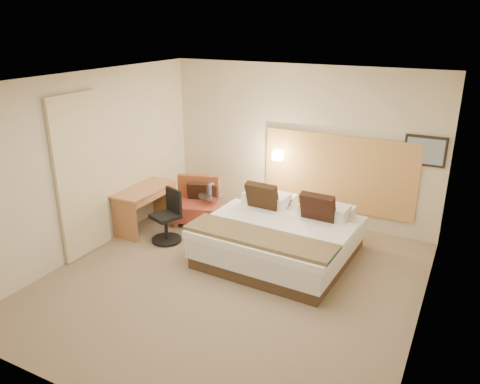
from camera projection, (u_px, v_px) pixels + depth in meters
The scene contains 20 objects.
floor at pixel (232, 282), 6.43m from camera, with size 4.80×5.00×0.02m, color #7D6B54.
ceiling at pixel (230, 80), 5.48m from camera, with size 4.80×5.00×0.02m, color silver.
wall_back at pixel (300, 145), 8.04m from camera, with size 4.80×0.02×2.70m, color beige.
wall_front at pixel (87, 281), 3.86m from camera, with size 4.80×0.02×2.70m, color beige.
wall_left at pixel (89, 164), 6.99m from camera, with size 0.02×5.00×2.70m, color beige.
wall_right at pixel (432, 225), 4.91m from camera, with size 0.02×5.00×2.70m, color beige.
headboard_panel at pixel (338, 173), 7.85m from camera, with size 2.60×0.04×1.30m, color #BC8949.
art_frame at pixel (425, 151), 7.10m from camera, with size 0.62×0.03×0.47m, color black.
art_canvas at pixel (425, 151), 7.08m from camera, with size 0.54×0.01×0.39m, color gray.
lamp_arm at pixel (279, 155), 8.19m from camera, with size 0.02×0.02×0.12m, color silver.
lamp_shade at pixel (278, 155), 8.14m from camera, with size 0.15×0.15×0.15m, color #F7E5C0.
curtain at pixel (80, 177), 6.81m from camera, with size 0.06×0.90×2.42m, color beige.
bottle_a at pixel (210, 189), 8.08m from camera, with size 0.06×0.06×0.19m, color #7C8FC0.
bottle_b at pixel (212, 188), 8.13m from camera, with size 0.06×0.06×0.19m, color #8AB8D6.
menu_folder at pixel (215, 191), 7.97m from camera, with size 0.12×0.05×0.21m, color #3A1F18.
bed at pixel (280, 236), 6.98m from camera, with size 2.18×2.13×1.02m.
lounge_chair at pixel (197, 204), 8.24m from camera, with size 0.92×0.86×0.79m.
side_table at pixel (212, 207), 8.17m from camera, with size 0.55×0.55×0.52m.
desk at pixel (146, 197), 7.87m from camera, with size 0.54×1.16×0.72m.
desk_chair at pixel (168, 220), 7.48m from camera, with size 0.61×0.61×0.85m.
Camera 1 is at (2.67, -4.92, 3.38)m, focal length 35.00 mm.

